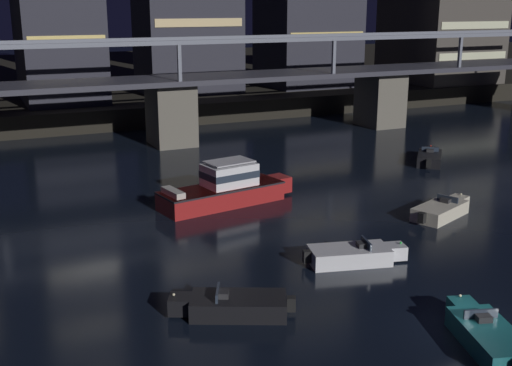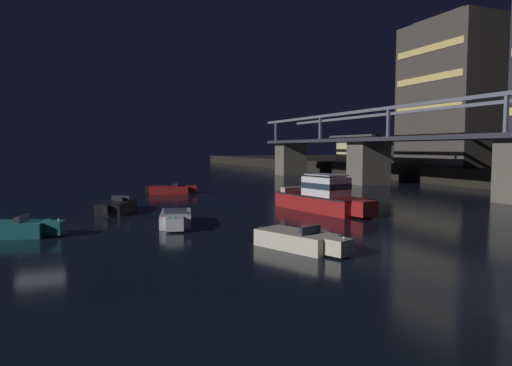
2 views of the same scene
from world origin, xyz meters
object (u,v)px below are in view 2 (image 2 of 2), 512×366
waterfront_pavilion (370,150)px  speedboat_mid_left (12,229)px  speedboat_near_center (300,240)px  speedboat_near_right (176,219)px  cabin_cruiser_near_left (323,197)px  tower_west_low (452,94)px  speedboat_far_center (118,207)px  speedboat_mid_right (171,190)px

waterfront_pavilion → speedboat_mid_left: size_ratio=2.40×
speedboat_near_center → speedboat_mid_left: bearing=-123.9°
speedboat_near_right → speedboat_mid_left: (0.17, -8.87, 0.00)m
cabin_cruiser_near_left → tower_west_low: bearing=121.8°
tower_west_low → waterfront_pavilion: tower_west_low is taller
speedboat_near_right → speedboat_far_center: (-7.51, -2.65, 0.00)m
speedboat_near_center → speedboat_near_right: same height
tower_west_low → speedboat_far_center: (14.93, -47.07, -11.94)m
speedboat_mid_left → speedboat_mid_right: same height
speedboat_near_right → speedboat_mid_left: same height
cabin_cruiser_near_left → speedboat_far_center: size_ratio=1.88×
speedboat_near_right → speedboat_mid_left: size_ratio=1.01×
tower_west_low → cabin_cruiser_near_left: size_ratio=2.20×
speedboat_near_center → speedboat_near_right: bearing=-155.9°
speedboat_mid_left → speedboat_near_center: bearing=56.1°
tower_west_low → speedboat_mid_left: 59.10m
speedboat_near_right → speedboat_far_center: 7.96m
speedboat_mid_left → cabin_cruiser_near_left: bearing=96.4°
speedboat_near_center → speedboat_far_center: bearing=-158.0°
speedboat_far_center → tower_west_low: bearing=107.6°
tower_west_low → speedboat_mid_right: bearing=-86.0°
waterfront_pavilion → speedboat_mid_right: bearing=-64.0°
cabin_cruiser_near_left → speedboat_far_center: (-5.39, -14.26, -0.64)m
waterfront_pavilion → speedboat_mid_right: waterfront_pavilion is taller
waterfront_pavilion → speedboat_mid_left: bearing=-53.1°
tower_west_low → speedboat_far_center: bearing=-72.4°
cabin_cruiser_near_left → speedboat_mid_right: 19.12m
waterfront_pavilion → cabin_cruiser_near_left: (36.20, -30.72, -3.39)m
speedboat_near_right → cabin_cruiser_near_left: bearing=100.3°
cabin_cruiser_near_left → speedboat_far_center: bearing=-110.7°
tower_west_low → cabin_cruiser_near_left: (20.32, -32.81, -11.30)m
speedboat_far_center → speedboat_near_center: bearing=22.0°
speedboat_far_center → speedboat_mid_right: bearing=151.6°
speedboat_near_center → speedboat_near_right: 9.58m
tower_west_low → speedboat_mid_left: bearing=-67.0°
tower_west_low → speedboat_far_center: tower_west_low is taller
speedboat_near_right → speedboat_near_center: bearing=24.1°
speedboat_near_center → waterfront_pavilion: bearing=140.8°
speedboat_mid_left → tower_west_low: bearing=113.0°
waterfront_pavilion → speedboat_far_center: 54.66m
speedboat_near_center → speedboat_mid_right: (-28.33, -0.03, 0.00)m
speedboat_mid_left → speedboat_far_center: same height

